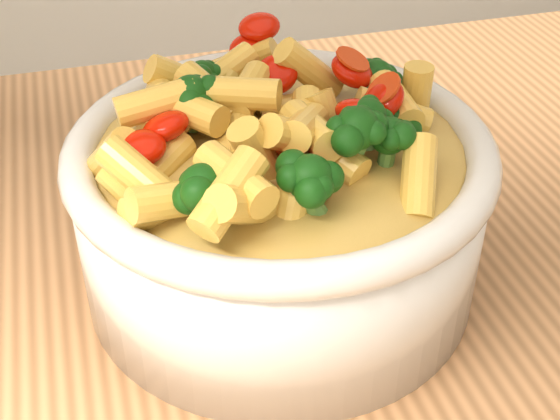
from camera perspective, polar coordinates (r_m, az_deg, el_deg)
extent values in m
cube|color=tan|center=(0.56, -3.75, -7.95)|extent=(1.20, 0.80, 0.04)
cylinder|color=tan|center=(1.28, 18.28, -7.01)|extent=(0.05, 0.05, 0.86)
cylinder|color=silver|center=(0.53, 0.00, -0.47)|extent=(0.27, 0.27, 0.11)
ellipsoid|color=silver|center=(0.55, 0.00, -3.25)|extent=(0.25, 0.25, 0.04)
torus|color=silver|center=(0.50, 0.00, 4.46)|extent=(0.28, 0.28, 0.02)
ellipsoid|color=#E5AA4E|center=(0.50, 0.00, 4.46)|extent=(0.24, 0.24, 0.03)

